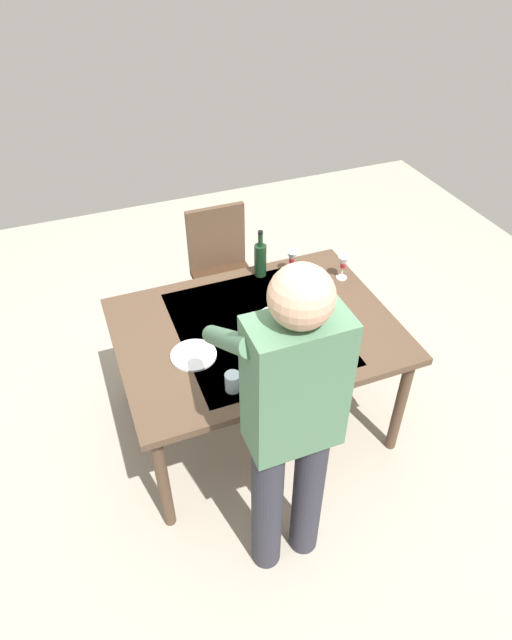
{
  "coord_description": "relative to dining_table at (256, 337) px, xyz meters",
  "views": [
    {
      "loc": [
        0.79,
        2.02,
        2.6
      ],
      "look_at": [
        0.0,
        0.0,
        0.79
      ],
      "focal_mm": 30.27,
      "sensor_mm": 36.0,
      "label": 1
    }
  ],
  "objects": [
    {
      "name": "water_cup_near_right",
      "position": [
        0.26,
        0.37,
        0.12
      ],
      "size": [
        0.07,
        0.07,
        0.09
      ],
      "primitive_type": "cylinder",
      "color": "silver",
      "rests_on": "dining_table"
    },
    {
      "name": "dinner_plate_far",
      "position": [
        0.37,
        0.09,
        0.07
      ],
      "size": [
        0.23,
        0.23,
        0.01
      ],
      "primitive_type": "cylinder",
      "color": "silver",
      "rests_on": "dining_table"
    },
    {
      "name": "person_server",
      "position": [
        0.17,
        0.81,
        0.29
      ],
      "size": [
        0.42,
        0.61,
        1.69
      ],
      "color": "#2D2D38",
      "rests_on": "ground_plane"
    },
    {
      "name": "dining_table",
      "position": [
        0.0,
        0.0,
        0.0
      ],
      "size": [
        1.46,
        1.09,
        0.74
      ],
      "color": "#4C3828",
      "rests_on": "ground_plane"
    },
    {
      "name": "water_cup_near_left",
      "position": [
        -0.35,
        -0.25,
        0.12
      ],
      "size": [
        0.08,
        0.08,
        0.1
      ],
      "primitive_type": "cylinder",
      "color": "silver",
      "rests_on": "dining_table"
    },
    {
      "name": "dinner_plate_near",
      "position": [
        -0.41,
        0.02,
        0.07
      ],
      "size": [
        0.23,
        0.23,
        0.01
      ],
      "primitive_type": "cylinder",
      "color": "silver",
      "rests_on": "dining_table"
    },
    {
      "name": "side_bowl_salad",
      "position": [
        -0.02,
        0.39,
        0.1
      ],
      "size": [
        0.18,
        0.18,
        0.07
      ],
      "color": "silver",
      "rests_on": "dining_table"
    },
    {
      "name": "ground_plane",
      "position": [
        0.0,
        0.0,
        -0.68
      ],
      "size": [
        6.0,
        6.0,
        0.0
      ],
      "primitive_type": "plane",
      "color": "#9E9384"
    },
    {
      "name": "wine_glass_right",
      "position": [
        -0.64,
        -0.24,
        0.17
      ],
      "size": [
        0.07,
        0.07,
        0.15
      ],
      "color": "white",
      "rests_on": "dining_table"
    },
    {
      "name": "wine_glass_left",
      "position": [
        -0.38,
        -0.39,
        0.17
      ],
      "size": [
        0.07,
        0.07,
        0.15
      ],
      "color": "white",
      "rests_on": "dining_table"
    },
    {
      "name": "serving_bowl_pasta",
      "position": [
        -0.11,
        0.07,
        0.1
      ],
      "size": [
        0.3,
        0.3,
        0.07
      ],
      "color": "silver",
      "rests_on": "dining_table"
    },
    {
      "name": "chair_near",
      "position": [
        -0.11,
        -0.93,
        -0.15
      ],
      "size": [
        0.4,
        0.4,
        0.91
      ],
      "color": "#352114",
      "rests_on": "ground_plane"
    },
    {
      "name": "wine_bottle",
      "position": [
        -0.2,
        -0.45,
        0.18
      ],
      "size": [
        0.07,
        0.07,
        0.3
      ],
      "color": "black",
      "rests_on": "dining_table"
    }
  ]
}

